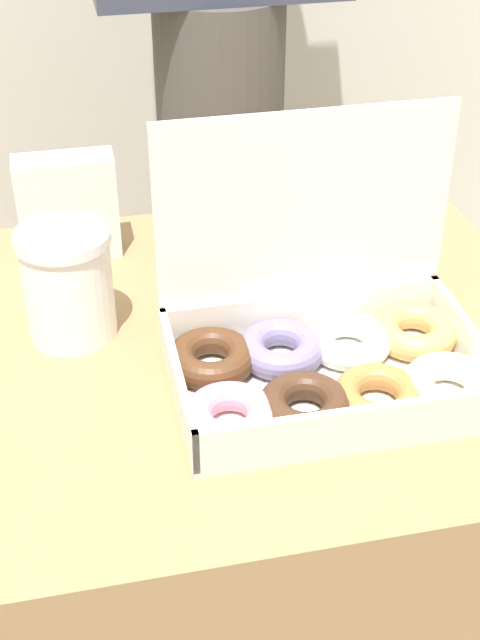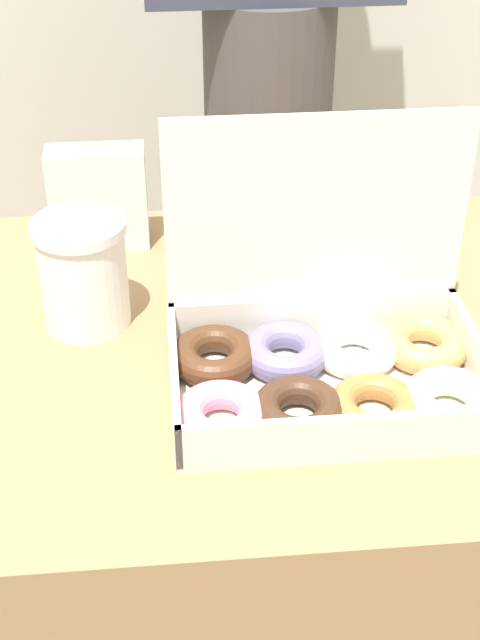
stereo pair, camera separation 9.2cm
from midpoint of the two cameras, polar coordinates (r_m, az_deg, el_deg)
The scene contains 4 objects.
table at distance 1.26m, azimuth -6.26°, elevation -15.26°, with size 0.92×0.64×0.73m.
donut_box at distance 0.93m, azimuth 2.65°, elevation -2.15°, with size 0.36×0.23×0.26m.
coffee_cup at distance 1.01m, azimuth -13.52°, elevation 2.20°, with size 0.10×0.10×0.13m.
napkin_holder at distance 1.17m, azimuth -13.20°, elevation 7.01°, with size 0.13×0.05×0.14m.
Camera 1 is at (-0.09, -0.81, 1.32)m, focal length 50.00 mm.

